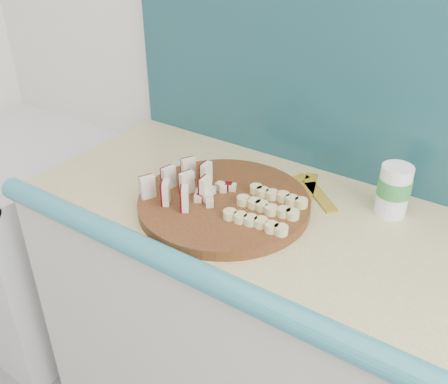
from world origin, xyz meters
TOP-DOWN VIEW (x-y plane):
  - porcelain_fixture at (-1.45, 1.50)m, footprint 0.70×0.72m
  - cutting_board at (-0.46, 1.45)m, footprint 0.48×0.48m
  - apple_wedges at (-0.56, 1.41)m, footprint 0.15×0.18m
  - apple_chunks at (-0.49, 1.44)m, footprint 0.07×0.08m
  - banana_slices at (-0.34, 1.46)m, footprint 0.18×0.18m
  - canister at (-0.10, 1.66)m, footprint 0.08×0.08m
  - banana_peel at (-0.33, 1.64)m, footprint 0.21×0.17m

SIDE VIEW (x-z plane):
  - porcelain_fixture at x=-1.45m, z-range -0.02..0.82m
  - banana_peel at x=-0.33m, z-range 0.91..0.92m
  - cutting_board at x=-0.46m, z-range 0.91..0.94m
  - banana_slices at x=-0.34m, z-range 0.94..0.96m
  - apple_chunks at x=-0.49m, z-range 0.94..0.96m
  - apple_wedges at x=-0.56m, z-range 0.94..1.00m
  - canister at x=-0.10m, z-range 0.91..1.05m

